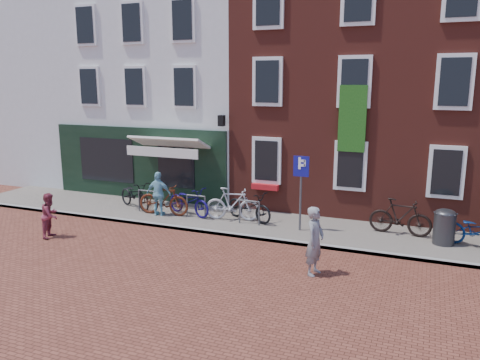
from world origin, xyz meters
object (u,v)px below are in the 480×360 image
at_px(parking_sign, 301,179).
at_px(bicycle_1, 163,199).
at_px(litter_bin, 445,225).
at_px(woman, 315,241).
at_px(bicycle_6, 478,231).
at_px(bicycle_2, 189,201).
at_px(bicycle_4, 249,206).
at_px(boy, 50,215).
at_px(cafe_person, 159,194).
at_px(bicycle_5, 400,217).
at_px(bicycle_0, 135,195).
at_px(bicycle_3, 232,204).

height_order(parking_sign, bicycle_1, parking_sign).
xyz_separation_m(litter_bin, woman, (-3.09, -3.40, 0.20)).
bearing_deg(bicycle_6, bicycle_2, 108.77).
distance_m(bicycle_2, bicycle_4, 2.25).
bearing_deg(boy, bicycle_1, -49.45).
xyz_separation_m(cafe_person, bicycle_4, (3.21, 0.62, -0.28)).
height_order(bicycle_1, bicycle_4, bicycle_1).
distance_m(bicycle_2, bicycle_6, 9.33).
relative_size(litter_bin, bicycle_5, 0.59).
relative_size(boy, bicycle_5, 0.74).
bearing_deg(cafe_person, bicycle_0, -25.53).
relative_size(cafe_person, bicycle_5, 0.83).
height_order(cafe_person, bicycle_2, cafe_person).
bearing_deg(boy, bicycle_2, -55.80).
distance_m(parking_sign, bicycle_5, 3.30).
bearing_deg(bicycle_0, bicycle_3, -65.29).
height_order(woman, boy, woman).
relative_size(woman, bicycle_2, 0.90).
xyz_separation_m(bicycle_3, bicycle_6, (7.63, 0.03, -0.06)).
height_order(boy, bicycle_0, boy).
xyz_separation_m(boy, bicycle_1, (2.18, 3.20, -0.04)).
distance_m(bicycle_0, bicycle_1, 1.53).
distance_m(boy, bicycle_2, 4.65).
bearing_deg(parking_sign, cafe_person, -177.88).
relative_size(bicycle_0, bicycle_6, 1.00).
bearing_deg(bicycle_2, bicycle_6, -71.45).
xyz_separation_m(cafe_person, bicycle_3, (2.66, 0.43, -0.22)).
distance_m(bicycle_2, bicycle_3, 1.70).
bearing_deg(bicycle_6, cafe_person, 111.24).
bearing_deg(bicycle_6, woman, 148.88).
xyz_separation_m(bicycle_1, bicycle_4, (3.09, 0.51, -0.06)).
bearing_deg(bicycle_3, bicycle_6, -101.36).
distance_m(woman, bicycle_5, 4.25).
height_order(woman, bicycle_2, woman).
relative_size(parking_sign, boy, 1.71).
relative_size(boy, cafe_person, 0.90).
distance_m(boy, bicycle_5, 10.96).
height_order(parking_sign, bicycle_4, parking_sign).
bearing_deg(bicycle_2, bicycle_1, 129.85).
xyz_separation_m(cafe_person, bicycle_1, (0.12, 0.11, -0.22)).
distance_m(bicycle_0, bicycle_2, 2.32).
relative_size(bicycle_2, bicycle_4, 1.00).
distance_m(bicycle_4, bicycle_6, 7.09).
bearing_deg(bicycle_0, bicycle_2, -65.69).
bearing_deg(bicycle_3, parking_sign, -107.09).
xyz_separation_m(litter_bin, bicycle_3, (-6.74, -0.07, -0.01)).
bearing_deg(bicycle_1, bicycle_5, -88.58).
bearing_deg(woman, litter_bin, -32.11).
xyz_separation_m(cafe_person, bicycle_5, (8.14, 0.93, -0.22)).
bearing_deg(bicycle_4, bicycle_1, 121.47).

